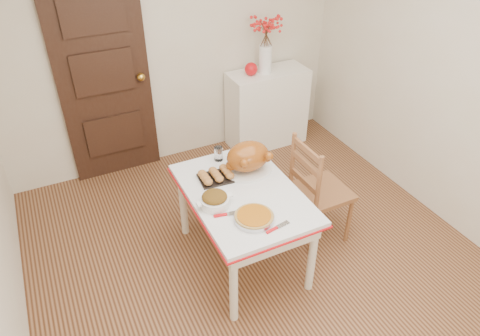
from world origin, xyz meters
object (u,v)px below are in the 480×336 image
kitchen_table (243,226)px  pumpkin_pie (254,217)px  sideboard (267,108)px  chair_oak (321,189)px  turkey_platter (248,158)px

kitchen_table → pumpkin_pie: bearing=-102.9°
sideboard → chair_oak: (-0.35, -1.55, 0.05)m
kitchen_table → turkey_platter: 0.54m
kitchen_table → pumpkin_pie: (-0.07, -0.31, 0.37)m
chair_oak → turkey_platter: bearing=66.8°
pumpkin_pie → chair_oak: bearing=20.7°
chair_oak → kitchen_table: bearing=88.2°
kitchen_table → pumpkin_pie: pumpkin_pie is taller
chair_oak → turkey_platter: chair_oak is taller
sideboard → chair_oak: size_ratio=0.89×
sideboard → pumpkin_pie: size_ratio=3.12×
chair_oak → sideboard: bearing=-13.0°
sideboard → chair_oak: bearing=-102.7°
chair_oak → pumpkin_pie: chair_oak is taller
sideboard → chair_oak: 1.59m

